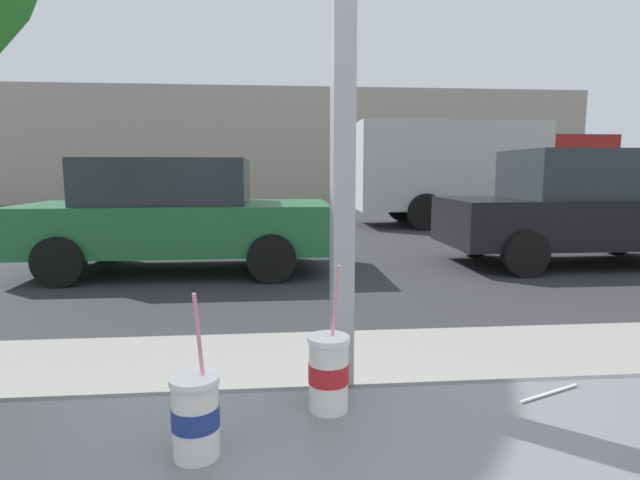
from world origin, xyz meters
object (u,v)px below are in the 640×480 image
at_px(soda_cup_right, 196,415).
at_px(box_truck, 474,169).
at_px(soda_cup_left, 329,372).
at_px(parked_car_green, 176,214).
at_px(parked_car_black, 581,208).

xyz_separation_m(soda_cup_right, box_truck, (5.46, 12.29, 0.48)).
bearing_deg(soda_cup_right, soda_cup_left, 31.61).
relative_size(soda_cup_left, box_truck, 0.05).
distance_m(parked_car_green, box_truck, 8.87).
xyz_separation_m(parked_car_green, parked_car_black, (6.13, 0.00, 0.05)).
bearing_deg(soda_cup_left, box_truck, 66.79).
bearing_deg(box_truck, soda_cup_right, -113.94).
xyz_separation_m(parked_car_black, box_truck, (0.59, 5.75, 0.61)).
distance_m(parked_car_green, parked_car_black, 6.13).
bearing_deg(parked_car_green, soda_cup_left, -76.65).
distance_m(soda_cup_left, box_truck, 13.21).
bearing_deg(parked_car_green, box_truck, 40.55).
bearing_deg(soda_cup_left, parked_car_black, 54.16).
distance_m(soda_cup_left, soda_cup_right, 0.30).
relative_size(parked_car_green, box_truck, 0.66).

